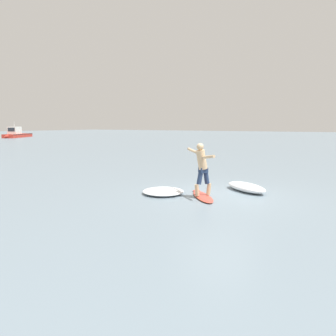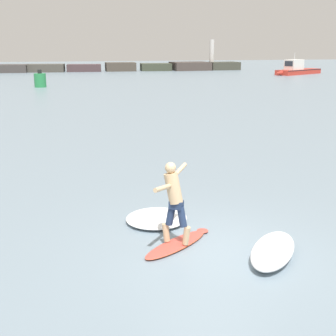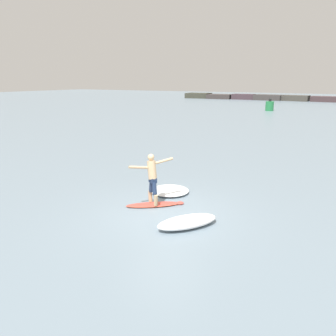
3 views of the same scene
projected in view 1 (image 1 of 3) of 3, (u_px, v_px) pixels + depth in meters
The scene contains 6 objects.
ground_plane at pixel (220, 195), 11.04m from camera, with size 200.00×200.00×0.00m, color gray.
surfboard at pixel (203, 196), 10.67m from camera, with size 1.79×1.53×0.21m.
surfer at pixel (202, 165), 10.48m from camera, with size 0.96×1.38×1.70m.
fishing_boat_near_jetty at pixel (17, 134), 59.00m from camera, with size 8.44×5.62×2.83m.
wave_foam_at_tail at pixel (163, 191), 11.23m from camera, with size 1.96×1.94×0.17m.
wave_foam_at_nose at pixel (246, 187), 11.65m from camera, with size 1.72×1.99×0.29m.
Camera 1 is at (-10.20, -4.01, 2.37)m, focal length 35.00 mm.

